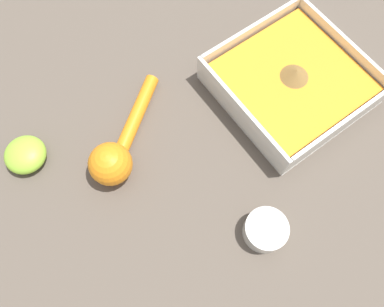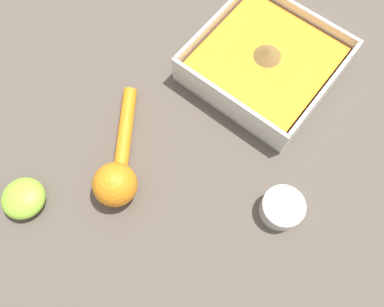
{
  "view_description": "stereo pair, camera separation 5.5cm",
  "coord_description": "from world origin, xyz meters",
  "px_view_note": "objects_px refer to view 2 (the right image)",
  "views": [
    {
      "loc": [
        0.17,
        -0.32,
        0.54
      ],
      "look_at": [
        0.0,
        -0.2,
        0.03
      ],
      "focal_mm": 35.0,
      "sensor_mm": 36.0,
      "label": 1
    },
    {
      "loc": [
        0.13,
        -0.36,
        0.54
      ],
      "look_at": [
        0.0,
        -0.2,
        0.03
      ],
      "focal_mm": 35.0,
      "sensor_mm": 36.0,
      "label": 2
    }
  ],
  "objects_px": {
    "square_dish": "(265,64)",
    "lemon_half": "(24,198)",
    "lemon_squeezer": "(117,173)",
    "spice_bowl": "(282,208)"
  },
  "relations": [
    {
      "from": "spice_bowl",
      "to": "lemon_squeezer",
      "type": "bearing_deg",
      "value": -153.21
    },
    {
      "from": "spice_bowl",
      "to": "lemon_squeezer",
      "type": "relative_size",
      "value": 0.35
    },
    {
      "from": "spice_bowl",
      "to": "lemon_squeezer",
      "type": "height_order",
      "value": "lemon_squeezer"
    },
    {
      "from": "lemon_squeezer",
      "to": "spice_bowl",
      "type": "bearing_deg",
      "value": 80.98
    },
    {
      "from": "square_dish",
      "to": "spice_bowl",
      "type": "bearing_deg",
      "value": -49.44
    },
    {
      "from": "lemon_squeezer",
      "to": "lemon_half",
      "type": "distance_m",
      "value": 0.14
    },
    {
      "from": "lemon_half",
      "to": "square_dish",
      "type": "bearing_deg",
      "value": 70.7
    },
    {
      "from": "square_dish",
      "to": "lemon_half",
      "type": "bearing_deg",
      "value": -109.3
    },
    {
      "from": "spice_bowl",
      "to": "lemon_half",
      "type": "xyz_separation_m",
      "value": [
        -0.3,
        -0.22,
        0.0
      ]
    },
    {
      "from": "lemon_squeezer",
      "to": "square_dish",
      "type": "bearing_deg",
      "value": 132.89
    }
  ]
}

